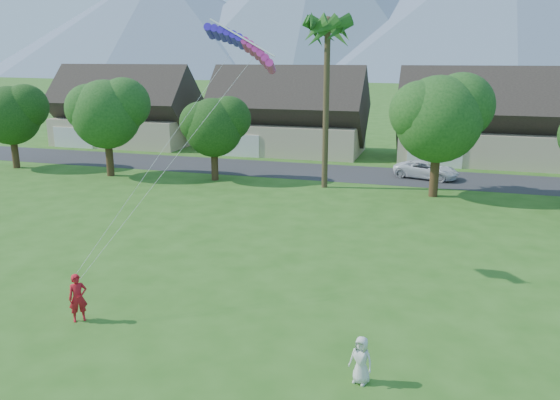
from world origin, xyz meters
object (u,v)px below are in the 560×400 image
at_px(kite_flyer, 78,298).
at_px(watcher, 361,360).
at_px(parafoil_kite, 244,43).
at_px(parked_car, 426,170).

height_order(kite_flyer, watcher, kite_flyer).
bearing_deg(parafoil_kite, kite_flyer, -120.86).
height_order(watcher, parked_car, watcher).
bearing_deg(kite_flyer, parked_car, 24.55).
height_order(watcher, parafoil_kite, parafoil_kite).
xyz_separation_m(kite_flyer, watcher, (10.72, -1.00, -0.17)).
bearing_deg(parked_car, parafoil_kite, 176.91).
distance_m(kite_flyer, parked_car, 31.61).
distance_m(watcher, parked_car, 30.44).
bearing_deg(kite_flyer, parafoil_kite, 14.55).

